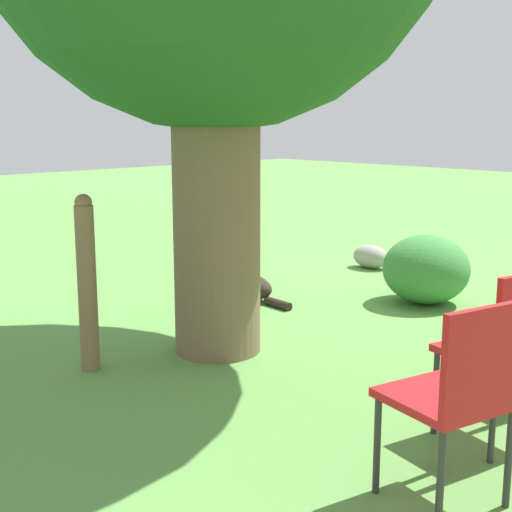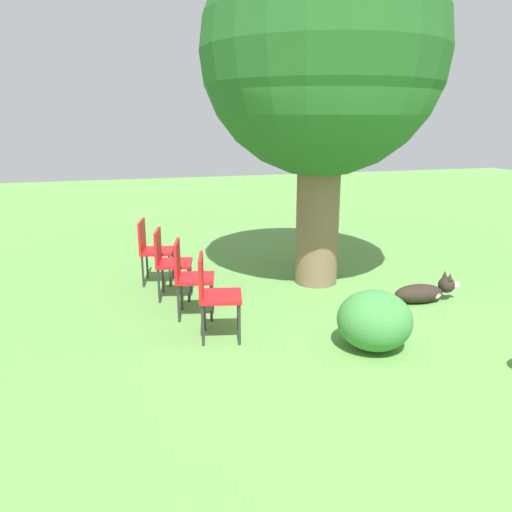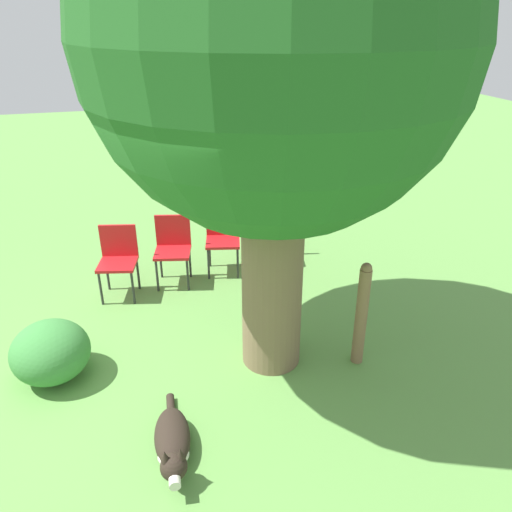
# 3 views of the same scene
# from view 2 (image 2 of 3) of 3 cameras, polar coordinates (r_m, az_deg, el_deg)

# --- Properties ---
(ground_plane) EXTENTS (30.00, 30.00, 0.00)m
(ground_plane) POSITION_cam_2_polar(r_m,az_deg,el_deg) (5.94, 11.73, -6.54)
(ground_plane) COLOR #609947
(oak_tree) EXTENTS (3.07, 3.07, 4.53)m
(oak_tree) POSITION_cam_2_polar(r_m,az_deg,el_deg) (6.70, 7.65, 21.77)
(oak_tree) COLOR #7A6047
(oak_tree) RESTS_ON ground_plane
(dog) EXTENTS (1.10, 0.33, 0.37)m
(dog) POSITION_cam_2_polar(r_m,az_deg,el_deg) (6.50, 18.67, -3.93)
(dog) COLOR #2D231C
(dog) RESTS_ON ground_plane
(fence_post) EXTENTS (0.12, 0.12, 1.11)m
(fence_post) POSITION_cam_2_polar(r_m,az_deg,el_deg) (7.68, 6.40, 3.02)
(fence_post) COLOR #846647
(fence_post) RESTS_ON ground_plane
(red_chair_0) EXTENTS (0.51, 0.52, 0.87)m
(red_chair_0) POSITION_cam_2_polar(r_m,az_deg,el_deg) (5.06, -4.96, -3.94)
(red_chair_0) COLOR red
(red_chair_0) RESTS_ON ground_plane
(red_chair_1) EXTENTS (0.51, 0.52, 0.87)m
(red_chair_1) POSITION_cam_2_polar(r_m,az_deg,el_deg) (5.67, -7.79, -1.91)
(red_chair_1) COLOR red
(red_chair_1) RESTS_ON ground_plane
(red_chair_2) EXTENTS (0.51, 0.52, 0.87)m
(red_chair_2) POSITION_cam_2_polar(r_m,az_deg,el_deg) (6.29, -10.05, -0.27)
(red_chair_2) COLOR red
(red_chair_2) RESTS_ON ground_plane
(red_chair_3) EXTENTS (0.51, 0.52, 0.87)m
(red_chair_3) POSITION_cam_2_polar(r_m,az_deg,el_deg) (6.93, -11.90, 1.07)
(red_chair_3) COLOR red
(red_chair_3) RESTS_ON ground_plane
(low_shrub) EXTENTS (0.73, 0.73, 0.58)m
(low_shrub) POSITION_cam_2_polar(r_m,az_deg,el_deg) (5.02, 13.39, -7.15)
(low_shrub) COLOR #3D843D
(low_shrub) RESTS_ON ground_plane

